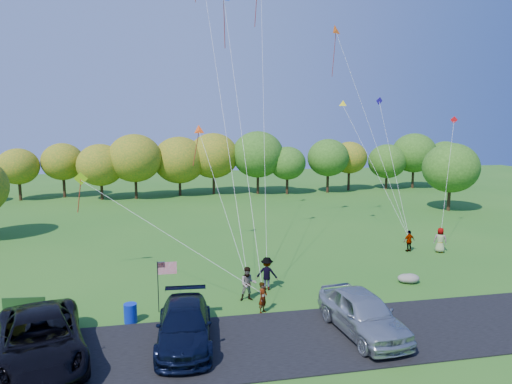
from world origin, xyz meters
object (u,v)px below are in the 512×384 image
(flyer_b, at_px, (248,284))
(flyer_c, at_px, (267,273))
(minivan_silver, at_px, (363,313))
(park_bench, at_px, (25,307))
(flyer_a, at_px, (263,298))
(minivan_navy, at_px, (184,325))
(flyer_d, at_px, (409,241))
(minivan_dark, at_px, (40,340))
(trash_barrel, at_px, (130,313))
(flyer_e, at_px, (440,240))

(flyer_b, xyz_separation_m, flyer_c, (1.36, 1.40, 0.03))
(minivan_silver, relative_size, park_bench, 2.80)
(park_bench, bearing_deg, flyer_c, 13.24)
(flyer_a, relative_size, flyer_c, 0.84)
(minivan_navy, distance_m, park_bench, 8.71)
(minivan_silver, xyz_separation_m, flyer_d, (9.18, 12.01, -0.21))
(minivan_dark, height_order, flyer_b, minivan_dark)
(minivan_navy, distance_m, flyer_b, 5.68)
(minivan_navy, bearing_deg, minivan_silver, -0.26)
(minivan_navy, xyz_separation_m, trash_barrel, (-2.47, 2.77, -0.42))
(flyer_c, relative_size, flyer_e, 1.03)
(flyer_c, bearing_deg, park_bench, 27.84)
(flyer_a, relative_size, trash_barrel, 1.71)
(minivan_dark, height_order, flyer_a, minivan_dark)
(flyer_e, bearing_deg, minivan_dark, 53.83)
(minivan_silver, relative_size, flyer_b, 3.04)
(minivan_dark, relative_size, flyer_c, 3.63)
(flyer_c, distance_m, flyer_e, 15.18)
(flyer_d, bearing_deg, minivan_silver, 43.25)
(minivan_silver, height_order, flyer_d, minivan_silver)
(flyer_a, height_order, park_bench, flyer_a)
(park_bench, bearing_deg, flyer_a, -1.60)
(minivan_navy, bearing_deg, flyer_d, 37.55)
(flyer_e, height_order, park_bench, flyer_e)
(minivan_dark, height_order, flyer_c, minivan_dark)
(trash_barrel, bearing_deg, flyer_c, 22.14)
(flyer_c, distance_m, park_bench, 12.66)
(flyer_c, relative_size, park_bench, 0.95)
(minivan_silver, height_order, flyer_e, minivan_silver)
(minivan_dark, bearing_deg, minivan_silver, -15.33)
(flyer_e, bearing_deg, minivan_silver, 74.61)
(trash_barrel, bearing_deg, park_bench, 163.94)
(flyer_d, height_order, flyer_e, flyer_e)
(minivan_silver, bearing_deg, flyer_e, 39.24)
(flyer_c, xyz_separation_m, trash_barrel, (-7.43, -3.02, -0.49))
(flyer_c, distance_m, trash_barrel, 8.04)
(flyer_c, bearing_deg, minivan_dark, 51.38)
(flyer_d, distance_m, park_bench, 25.78)
(flyer_b, distance_m, flyer_d, 15.27)
(minivan_navy, xyz_separation_m, flyer_b, (3.60, 4.39, 0.04))
(park_bench, bearing_deg, minivan_silver, -10.98)
(minivan_silver, xyz_separation_m, trash_barrel, (-10.45, 3.34, -0.56))
(minivan_dark, relative_size, minivan_navy, 1.22)
(flyer_a, xyz_separation_m, park_bench, (-11.64, 1.60, -0.21))
(minivan_silver, distance_m, trash_barrel, 10.99)
(minivan_navy, bearing_deg, flyer_e, 33.03)
(minivan_navy, distance_m, flyer_c, 7.63)
(minivan_silver, distance_m, flyer_c, 7.05)
(flyer_b, bearing_deg, flyer_e, 25.20)
(minivan_navy, distance_m, flyer_e, 22.11)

